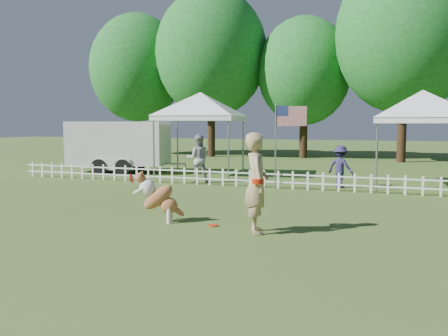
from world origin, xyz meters
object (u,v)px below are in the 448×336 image
object	(u,v)px
handler	(257,183)
spectator_b	(341,167)
dog	(159,197)
flag_pole	(276,147)
canopy_tent_left	(201,135)
frisbee_on_turf	(213,225)
cargo_trailer	(119,147)
canopy_tent_right	(421,140)
spectator_a	(198,159)

from	to	relation	value
handler	spectator_b	size ratio (longest dim) A/B	1.39
handler	dog	size ratio (longest dim) A/B	1.79
flag_pole	canopy_tent_left	bearing A→B (deg)	121.73
frisbee_on_turf	canopy_tent_left	world-z (taller)	canopy_tent_left
dog	cargo_trailer	distance (m)	11.87
cargo_trailer	canopy_tent_right	bearing A→B (deg)	-16.93
canopy_tent_left	cargo_trailer	size ratio (longest dim) A/B	0.65
handler	dog	distance (m)	2.36
canopy_tent_left	handler	bearing A→B (deg)	-68.97
canopy_tent_right	spectator_b	bearing A→B (deg)	-159.02
dog	canopy_tent_left	size ratio (longest dim) A/B	0.33
dog	spectator_b	world-z (taller)	spectator_b
flag_pole	cargo_trailer	bearing A→B (deg)	138.34
spectator_b	dog	bearing A→B (deg)	91.94
spectator_a	frisbee_on_turf	bearing A→B (deg)	92.92
canopy_tent_left	dog	bearing A→B (deg)	-79.80
frisbee_on_turf	cargo_trailer	world-z (taller)	cargo_trailer
dog	frisbee_on_turf	bearing A→B (deg)	-14.08
spectator_a	canopy_tent_left	bearing A→B (deg)	-92.05
canopy_tent_left	flag_pole	distance (m)	5.15
canopy_tent_left	flag_pole	bearing A→B (deg)	-45.90
cargo_trailer	spectator_a	distance (m)	5.39
canopy_tent_left	canopy_tent_right	world-z (taller)	canopy_tent_left
dog	cargo_trailer	world-z (taller)	cargo_trailer
canopy_tent_left	cargo_trailer	distance (m)	3.98
spectator_b	frisbee_on_turf	bearing A→B (deg)	100.56
handler	spectator_a	size ratio (longest dim) A/B	1.12
frisbee_on_turf	spectator_b	xyz separation A→B (m)	(1.47, 7.50, 0.70)
cargo_trailer	handler	bearing A→B (deg)	-59.35
dog	spectator_a	bearing A→B (deg)	90.24
spectator_b	canopy_tent_right	bearing A→B (deg)	-132.32
handler	spectator_b	world-z (taller)	handler
frisbee_on_turf	cargo_trailer	bearing A→B (deg)	132.72
flag_pole	spectator_a	distance (m)	3.29
canopy_tent_left	cargo_trailer	bearing A→B (deg)	172.59
flag_pole	spectator_b	distance (m)	2.38
spectator_b	cargo_trailer	bearing A→B (deg)	11.70
canopy_tent_left	spectator_a	xyz separation A→B (m)	(0.96, -2.34, -0.81)
frisbee_on_turf	cargo_trailer	xyz separation A→B (m)	(-8.55, 9.25, 1.15)
canopy_tent_right	cargo_trailer	xyz separation A→B (m)	(-12.51, 0.53, -0.46)
flag_pole	spectator_a	xyz separation A→B (m)	(-3.16, 0.72, -0.52)
frisbee_on_turf	flag_pole	distance (m)	6.49
frisbee_on_turf	spectator_b	size ratio (longest dim) A/B	0.16
frisbee_on_turf	canopy_tent_left	size ratio (longest dim) A/B	0.07
cargo_trailer	flag_pole	world-z (taller)	flag_pole
handler	frisbee_on_turf	distance (m)	1.48
spectator_a	spectator_b	distance (m)	5.13
cargo_trailer	spectator_a	xyz separation A→B (m)	(4.90, -2.21, -0.27)
frisbee_on_turf	spectator_a	size ratio (longest dim) A/B	0.13
flag_pole	handler	bearing A→B (deg)	-98.59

